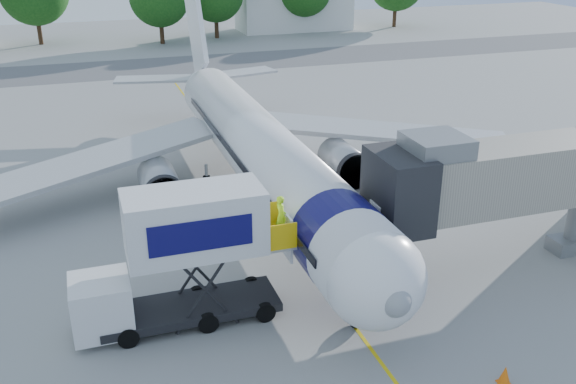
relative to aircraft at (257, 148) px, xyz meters
name	(u,v)px	position (x,y,z in m)	size (l,w,h in m)	color
ground	(280,226)	(0.00, -4.12, -2.95)	(160.00, 160.00, 0.00)	gray
guidance_line	(280,226)	(0.00, -4.12, -2.94)	(0.15, 70.00, 0.01)	yellow
taxiway_strip	(163,66)	(0.00, 37.88, -2.94)	(120.00, 10.00, 0.01)	#59595B
aircraft	(257,148)	(0.00, 0.00, 0.00)	(34.17, 37.73, 11.35)	white
jet_bridge	(503,177)	(7.99, -11.12, 1.39)	(13.90, 3.20, 6.60)	#A6A08E
catering_hiloader	(180,260)	(-6.27, -11.12, -0.19)	(8.50, 2.44, 5.50)	black
safety_cone_a	(505,375)	(3.50, -18.34, -2.61)	(0.44, 0.44, 0.70)	orange
outbuilding_right	(294,11)	(22.00, 57.88, -0.29)	(16.40, 7.40, 5.30)	silver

